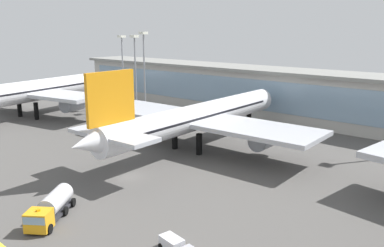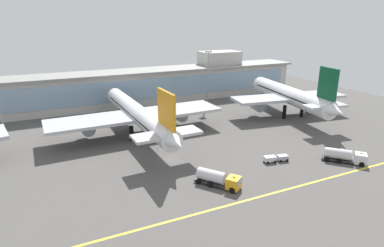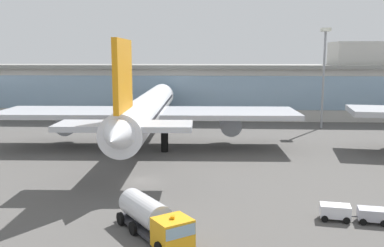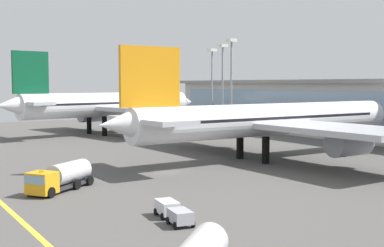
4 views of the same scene
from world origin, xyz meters
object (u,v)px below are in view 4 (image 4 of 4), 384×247
at_px(airliner_near_right, 269,121).
at_px(baggage_tug_near, 173,211).
at_px(service_truck_far, 60,177).
at_px(apron_light_mast_east, 231,71).
at_px(airliner_near_left, 108,105).
at_px(apron_light_mast_west, 223,74).
at_px(apron_light_mast_far_east, 212,75).

xyz_separation_m(airliner_near_right, baggage_tug_near, (22.83, -29.96, -5.11)).
xyz_separation_m(baggage_tug_near, service_truck_far, (-16.92, -4.25, 0.72)).
bearing_deg(service_truck_far, apron_light_mast_east, -178.67).
xyz_separation_m(airliner_near_left, apron_light_mast_east, (16.37, 22.74, 7.64)).
bearing_deg(baggage_tug_near, airliner_near_right, -43.20).
bearing_deg(apron_light_mast_west, baggage_tug_near, -38.42).
bearing_deg(apron_light_mast_west, apron_light_mast_east, -11.26).
distance_m(service_truck_far, apron_light_mast_west, 69.96).
bearing_deg(apron_light_mast_east, airliner_near_right, -27.65).
height_order(airliner_near_left, apron_light_mast_far_east, apron_light_mast_far_east).
bearing_deg(service_truck_far, baggage_tug_near, 68.10).
bearing_deg(apron_light_mast_far_east, airliner_near_left, -91.73).
height_order(airliner_near_right, apron_light_mast_west, apron_light_mast_west).
distance_m(airliner_near_right, baggage_tug_near, 38.01).
xyz_separation_m(apron_light_mast_west, apron_light_mast_far_east, (-10.81, 4.41, -0.14)).
bearing_deg(airliner_near_left, apron_light_mast_east, -45.87).
relative_size(apron_light_mast_west, apron_light_mast_east, 0.96).
height_order(service_truck_far, apron_light_mast_west, apron_light_mast_west).
xyz_separation_m(service_truck_far, apron_light_mast_east, (-39.56, 51.85, 12.74)).
bearing_deg(baggage_tug_near, service_truck_far, 23.61).
bearing_deg(apron_light_mast_west, service_truck_far, -50.02).
distance_m(airliner_near_left, apron_light_mast_far_east, 28.96).
relative_size(airliner_near_left, airliner_near_right, 0.92).
height_order(service_truck_far, apron_light_mast_east, apron_light_mast_east).
height_order(apron_light_mast_east, apron_light_mast_far_east, apron_light_mast_east).
bearing_deg(apron_light_mast_far_east, airliner_near_right, -25.04).
bearing_deg(airliner_near_right, service_truck_far, -172.08).
bearing_deg(service_truck_far, airliner_near_right, 153.77).
bearing_deg(service_truck_far, apron_light_mast_west, -176.04).
relative_size(baggage_tug_near, apron_light_mast_west, 0.28).
bearing_deg(apron_light_mast_far_east, apron_light_mast_east, -19.00).
height_order(airliner_near_right, baggage_tug_near, airliner_near_right).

